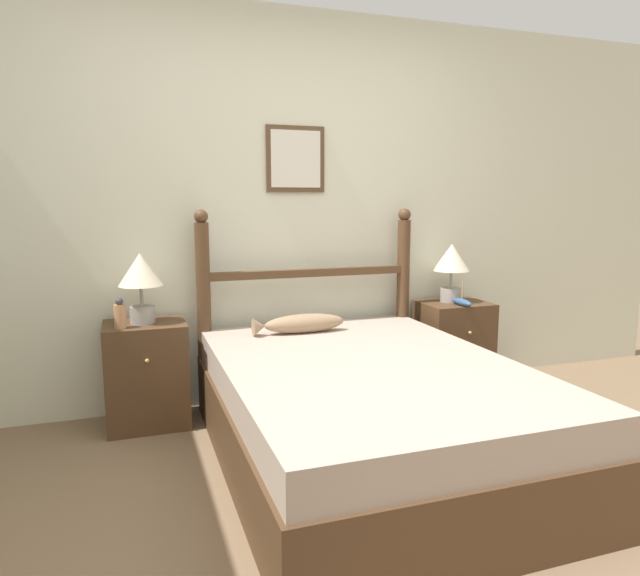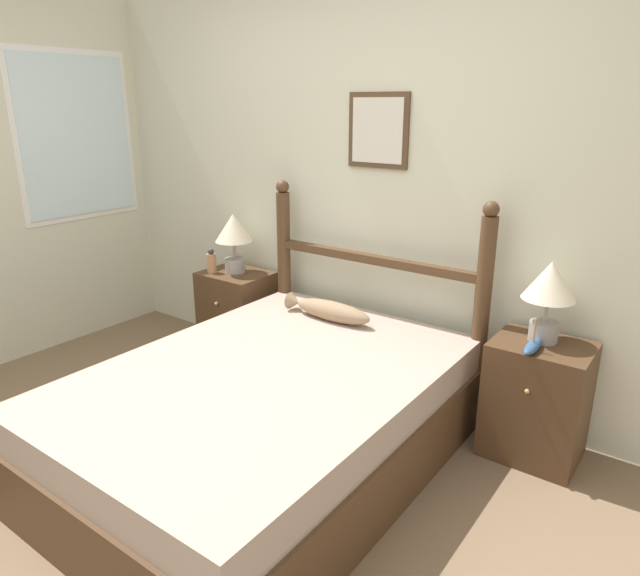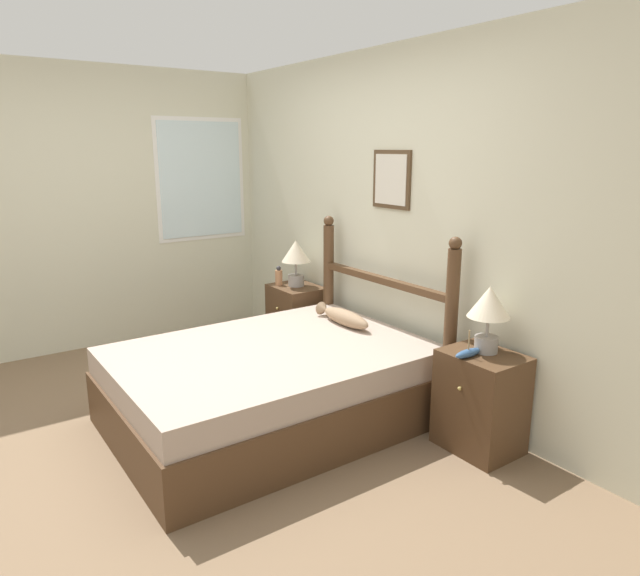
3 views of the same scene
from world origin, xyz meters
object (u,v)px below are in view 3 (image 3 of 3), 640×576
object	(u,v)px
table_lamp_left	(296,255)
bottle	(279,276)
table_lamp_right	(489,308)
model_boat	(468,353)
nightstand_right	(481,401)
bed	(271,386)
nightstand_left	(296,319)
fish_pillow	(344,317)

from	to	relation	value
table_lamp_left	bottle	world-z (taller)	table_lamp_left
table_lamp_right	model_boat	xyz separation A→B (m)	(-0.00, -0.16, -0.25)
nightstand_right	table_lamp_right	size ratio (longest dim) A/B	1.52
table_lamp_left	model_boat	size ratio (longest dim) A/B	1.96
bed	table_lamp_right	bearing A→B (deg)	41.54
nightstand_left	table_lamp_right	bearing A→B (deg)	0.96
model_boat	nightstand_right	bearing A→B (deg)	80.52
table_lamp_right	bottle	size ratio (longest dim) A/B	2.37
model_boat	table_lamp_left	bearing A→B (deg)	176.51
table_lamp_right	bottle	distance (m)	2.23
table_lamp_right	fish_pillow	size ratio (longest dim) A/B	0.71
nightstand_right	table_lamp_left	world-z (taller)	table_lamp_left
model_boat	bed	bearing A→B (deg)	-143.59
nightstand_left	bed	bearing A→B (deg)	-39.99
bed	nightstand_right	size ratio (longest dim) A/B	3.28
bottle	model_boat	size ratio (longest dim) A/B	0.83
bed	nightstand_left	xyz separation A→B (m)	(-1.05, 0.88, 0.05)
nightstand_right	table_lamp_left	size ratio (longest dim) A/B	1.52
table_lamp_right	table_lamp_left	bearing A→B (deg)	-179.21
table_lamp_right	bed	bearing A→B (deg)	-138.46
bottle	fish_pillow	xyz separation A→B (m)	(1.04, -0.06, -0.11)
nightstand_left	fish_pillow	distance (m)	0.96
nightstand_left	table_lamp_right	size ratio (longest dim) A/B	1.52
model_boat	bottle	bearing A→B (deg)	179.47
nightstand_right	table_lamp_right	distance (m)	0.59
nightstand_left	bottle	size ratio (longest dim) A/B	3.59
bottle	model_boat	world-z (taller)	bottle
bed	bottle	world-z (taller)	bottle
nightstand_left	table_lamp_left	xyz separation A→B (m)	(-0.01, 0.01, 0.59)
table_lamp_left	table_lamp_right	distance (m)	2.09
nightstand_left	table_lamp_left	size ratio (longest dim) A/B	1.52
model_boat	table_lamp_right	bearing A→B (deg)	88.70
table_lamp_right	model_boat	size ratio (longest dim) A/B	1.96
nightstand_left	table_lamp_left	bearing A→B (deg)	144.97
nightstand_right	model_boat	distance (m)	0.36
bed	fish_pillow	world-z (taller)	fish_pillow
table_lamp_left	table_lamp_right	world-z (taller)	same
bed	fish_pillow	distance (m)	0.80
table_lamp_right	model_boat	distance (m)	0.30
bed	table_lamp_left	bearing A→B (deg)	140.05
bed	nightstand_left	bearing A→B (deg)	140.01
nightstand_left	nightstand_right	world-z (taller)	same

